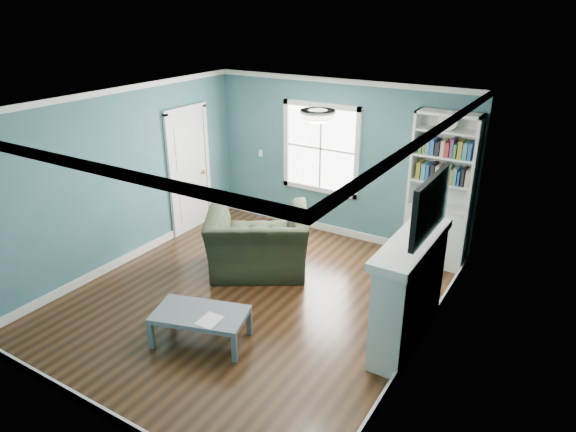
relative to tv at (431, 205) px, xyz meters
The scene contains 13 objects.
floor 2.80m from the tv, behind, with size 5.00×5.00×0.00m, color black.
room_walls 2.21m from the tv, behind, with size 5.00×5.00×5.00m.
trim 2.26m from the tv, behind, with size 4.50×5.00×2.60m.
window 3.40m from the tv, 137.57° to the left, with size 1.40×0.06×1.50m.
bookshelf 2.29m from the tv, 101.57° to the left, with size 0.90×0.35×2.31m.
fireplace 1.10m from the tv, behind, with size 0.44×1.58×1.30m.
tv is the anchor object (origin of this frame).
door 4.63m from the tv, 164.80° to the left, with size 0.12×0.98×2.17m.
ceiling_fixture 1.54m from the tv, behind, with size 0.38×0.38×0.15m.
light_switch 4.38m from the tv, 148.30° to the left, with size 0.08×0.01×0.12m, color white.
recliner 2.82m from the tv, 168.99° to the left, with size 1.42×0.93×1.24m, color black.
coffee_table 2.86m from the tv, 149.71° to the right, with size 1.19×0.87×0.39m.
paper_sheet 2.72m from the tv, 145.84° to the right, with size 0.22×0.28×0.00m, color white.
Camera 1 is at (3.51, -4.80, 3.68)m, focal length 32.00 mm.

